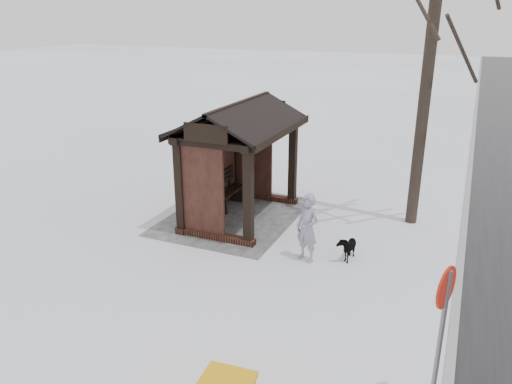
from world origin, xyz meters
TOP-DOWN VIEW (x-y plane):
  - ground at (0.00, 0.00)m, footprint 120.00×120.00m
  - kerb at (0.00, 5.50)m, footprint 120.00×0.15m
  - trampled_patch at (0.00, -0.20)m, footprint 4.20×3.20m
  - bus_shelter at (0.00, -0.16)m, footprint 3.60×2.40m
  - pedestrian at (1.64, 2.36)m, footprint 0.55×0.66m
  - dog at (1.22, 3.16)m, footprint 0.70×0.35m
  - road_sign at (5.24, 5.28)m, footprint 0.55×0.20m

SIDE VIEW (x-z plane):
  - ground at x=0.00m, z-range 0.00..0.00m
  - trampled_patch at x=0.00m, z-range 0.00..0.02m
  - kerb at x=0.00m, z-range -0.02..0.04m
  - dog at x=1.22m, z-range 0.00..0.58m
  - pedestrian at x=1.64m, z-range 0.00..1.53m
  - road_sign at x=5.24m, z-range 0.50..2.72m
  - bus_shelter at x=0.00m, z-range 0.62..3.71m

